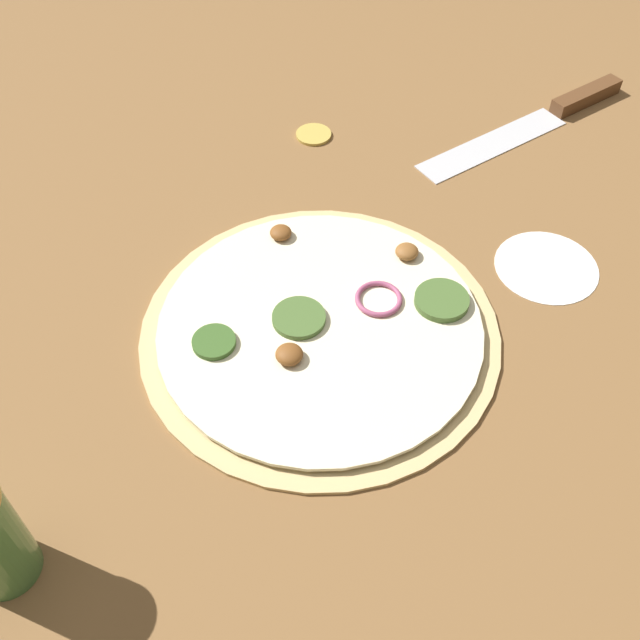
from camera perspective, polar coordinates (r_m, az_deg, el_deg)
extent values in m
plane|color=brown|center=(0.69, 0.00, -0.96)|extent=(3.00, 3.00, 0.00)
cylinder|color=#D6B77A|center=(0.68, 0.00, -0.75)|extent=(0.33, 0.33, 0.01)
cylinder|color=#EFE5C1|center=(0.68, 0.00, -0.44)|extent=(0.30, 0.30, 0.00)
ellipsoid|color=brown|center=(0.65, -2.36, -2.63)|extent=(0.02, 0.02, 0.01)
torus|color=#A34C70|center=(0.70, 4.49, 1.63)|extent=(0.04, 0.04, 0.00)
ellipsoid|color=brown|center=(0.74, 6.64, 5.21)|extent=(0.02, 0.02, 0.01)
cylinder|color=#385B23|center=(0.67, -8.08, -1.66)|extent=(0.04, 0.04, 0.01)
ellipsoid|color=brown|center=(0.75, -3.01, 6.68)|extent=(0.02, 0.02, 0.01)
cylinder|color=#47662D|center=(0.70, 9.26, 1.50)|extent=(0.05, 0.05, 0.01)
cylinder|color=#47662D|center=(0.68, -1.71, -0.07)|extent=(0.05, 0.05, 0.01)
cube|color=silver|center=(0.92, 13.01, 12.94)|extent=(0.16, 0.18, 0.00)
cube|color=brown|center=(1.01, 19.61, 15.76)|extent=(0.08, 0.09, 0.02)
cylinder|color=gold|center=(0.91, -0.49, 14.04)|extent=(0.04, 0.04, 0.01)
cylinder|color=white|center=(0.78, 16.87, 3.91)|extent=(0.10, 0.10, 0.00)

